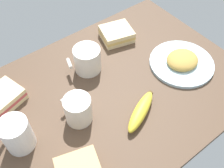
% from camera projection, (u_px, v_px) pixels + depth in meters
% --- Properties ---
extents(tabletop, '(0.90, 0.64, 0.02)m').
position_uv_depth(tabletop, '(112.00, 92.00, 0.88)').
color(tabletop, '#4C3828').
rests_on(tabletop, ground).
extents(plate_of_food, '(0.23, 0.23, 0.04)m').
position_uv_depth(plate_of_food, '(182.00, 62.00, 0.93)').
color(plate_of_food, silver).
rests_on(plate_of_food, tabletop).
extents(coffee_mug_black, '(0.09, 0.10, 0.10)m').
position_uv_depth(coffee_mug_black, '(17.00, 134.00, 0.70)').
color(coffee_mug_black, white).
rests_on(coffee_mug_black, tabletop).
extents(coffee_mug_milky, '(0.12, 0.09, 0.09)m').
position_uv_depth(coffee_mug_milky, '(87.00, 59.00, 0.89)').
color(coffee_mug_milky, silver).
rests_on(coffee_mug_milky, tabletop).
extents(coffee_mug_spare, '(0.08, 0.10, 0.09)m').
position_uv_depth(coffee_mug_spare, '(78.00, 109.00, 0.76)').
color(coffee_mug_spare, silver).
rests_on(coffee_mug_spare, tabletop).
extents(sandwich_main, '(0.14, 0.13, 0.04)m').
position_uv_depth(sandwich_main, '(117.00, 34.00, 1.01)').
color(sandwich_main, beige).
rests_on(sandwich_main, tabletop).
extents(sandwich_side, '(0.13, 0.12, 0.04)m').
position_uv_depth(sandwich_side, '(4.00, 97.00, 0.82)').
color(sandwich_side, beige).
rests_on(sandwich_side, tabletop).
extents(banana, '(0.16, 0.11, 0.04)m').
position_uv_depth(banana, '(141.00, 111.00, 0.79)').
color(banana, yellow).
rests_on(banana, tabletop).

